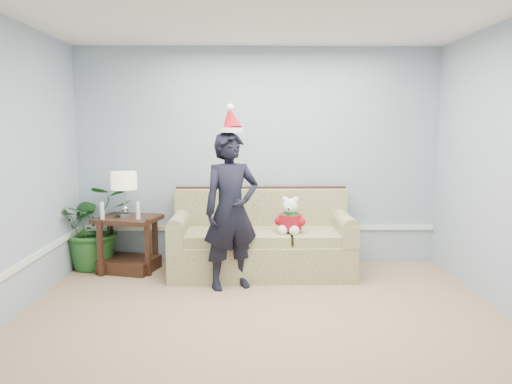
{
  "coord_description": "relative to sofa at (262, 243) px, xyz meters",
  "views": [
    {
      "loc": [
        -0.11,
        -3.73,
        1.73
      ],
      "look_at": [
        -0.04,
        1.55,
        1.03
      ],
      "focal_mm": 35.0,
      "sensor_mm": 36.0,
      "label": 1
    }
  ],
  "objects": [
    {
      "name": "houseplant",
      "position": [
        -2.04,
        0.22,
        0.17
      ],
      "size": [
        1.21,
        1.16,
        1.04
      ],
      "primitive_type": "imported",
      "rotation": [
        0.0,
        0.0,
        0.49
      ],
      "color": "#245C24",
      "rests_on": "room_shell"
    },
    {
      "name": "sofa",
      "position": [
        0.0,
        0.0,
        0.0
      ],
      "size": [
        2.11,
        0.92,
        0.99
      ],
      "rotation": [
        0.0,
        0.0,
        0.01
      ],
      "color": "brown",
      "rests_on": "room_shell"
    },
    {
      "name": "wainscot_trim",
      "position": [
        -1.21,
        -0.88,
        0.1
      ],
      "size": [
        4.49,
        4.99,
        0.06
      ],
      "color": "white",
      "rests_on": "room_shell"
    },
    {
      "name": "room_shell",
      "position": [
        -0.04,
        -2.06,
        1.0
      ],
      "size": [
        4.54,
        5.04,
        2.74
      ],
      "color": "#A18368",
      "rests_on": "ground"
    },
    {
      "name": "man",
      "position": [
        -0.34,
        -0.57,
        0.49
      ],
      "size": [
        0.72,
        0.6,
        1.68
      ],
      "primitive_type": "imported",
      "rotation": [
        0.0,
        0.0,
        0.39
      ],
      "color": "black",
      "rests_on": "room_shell"
    },
    {
      "name": "side_table",
      "position": [
        -1.6,
        0.08,
        -0.09
      ],
      "size": [
        0.81,
        0.73,
        0.66
      ],
      "rotation": [
        0.0,
        0.0,
        -0.27
      ],
      "color": "#381E14",
      "rests_on": "room_shell"
    },
    {
      "name": "santa_hat",
      "position": [
        -0.34,
        -0.55,
        1.44
      ],
      "size": [
        0.35,
        0.37,
        0.3
      ],
      "rotation": [
        0.0,
        0.0,
        0.56
      ],
      "color": "white",
      "rests_on": "man"
    },
    {
      "name": "table_lamp",
      "position": [
        -1.63,
        0.08,
        0.72
      ],
      "size": [
        0.3,
        0.3,
        0.54
      ],
      "color": "silver",
      "rests_on": "side_table"
    },
    {
      "name": "candle_pair",
      "position": [
        -1.64,
        -0.07,
        0.4
      ],
      "size": [
        0.47,
        0.05,
        0.2
      ],
      "color": "silver",
      "rests_on": "side_table"
    },
    {
      "name": "teddy_bear",
      "position": [
        0.32,
        -0.19,
        0.32
      ],
      "size": [
        0.32,
        0.33,
        0.43
      ],
      "rotation": [
        0.0,
        0.0,
        -0.26
      ],
      "color": "white",
      "rests_on": "sofa"
    }
  ]
}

